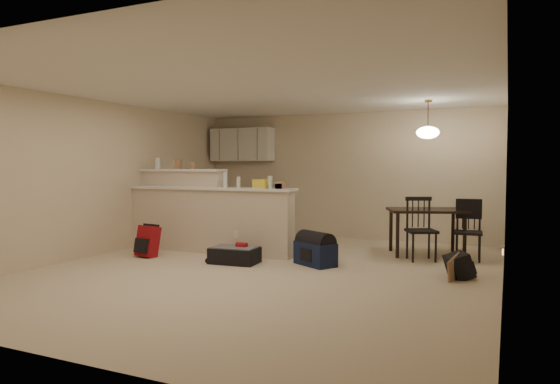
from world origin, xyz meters
The scene contains 23 objects.
room centered at (0.00, 0.00, 1.25)m, with size 7.00×7.02×2.50m.
breakfast_bar centered at (-1.76, 0.98, 0.61)m, with size 3.08×0.58×1.39m.
upper_cabinets centered at (-2.20, 3.32, 1.90)m, with size 1.40×0.34×0.70m, color white.
kitchen_counter centered at (-2.00, 3.19, 0.45)m, with size 1.80×0.60×0.90m, color white.
thermostat centered at (2.98, 1.55, 1.50)m, with size 0.02×0.12×0.12m, color beige.
jar centered at (-2.71, 1.12, 1.49)m, with size 0.10×0.10×0.20m, color silver.
cereal_box centered at (-2.26, 1.12, 1.47)m, with size 0.10×0.07×0.16m, color #97704E.
small_box centered at (-1.95, 1.12, 1.45)m, with size 0.08×0.06×0.12m, color #97704E.
bottle_a centered at (-1.18, 0.90, 1.22)m, with size 0.07×0.07×0.26m, color silver.
bottle_b centered at (-0.93, 0.90, 1.18)m, with size 0.06×0.06×0.18m, color silver.
bag_lump centered at (-0.52, 0.90, 1.16)m, with size 0.22×0.18×0.14m, color #97704E.
pouch centered at (-0.20, 0.90, 1.13)m, with size 0.12×0.10×0.08m, color #97704E.
extra_item_x centered at (-0.36, 0.90, 1.19)m, with size 0.07×0.07×0.20m, color silver.
extra_item_y centered at (-0.19, 0.90, 1.15)m, with size 0.13×0.10×0.12m, color #97704E.
dining_table centered at (1.84, 2.18, 0.66)m, with size 1.40×1.17×0.75m.
pendant_lamp centered at (1.84, 2.18, 1.99)m, with size 0.36×0.36×0.62m.
dining_chair_near centered at (1.85, 1.62, 0.48)m, with size 0.42×0.40×0.97m, color black, non-canonical shape.
dining_chair_far centered at (2.50, 1.92, 0.46)m, with size 0.40×0.38×0.91m, color black, non-canonical shape.
suitcase centered at (-0.64, 0.26, 0.12)m, with size 0.69×0.45×0.23m, color black.
red_backpack centered at (-2.16, 0.15, 0.24)m, with size 0.33×0.20×0.49m, color maroon.
navy_duffel centered at (0.51, 0.61, 0.17)m, with size 0.62×0.34×0.34m, color #131D3C.
black_daypack centered at (2.48, 0.61, 0.15)m, with size 0.35×0.25×0.31m, color black.
cardboard_sheet centered at (2.44, 0.44, 0.15)m, with size 0.40×0.02×0.30m, color #97704E.
Camera 1 is at (3.03, -6.13, 1.44)m, focal length 32.00 mm.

